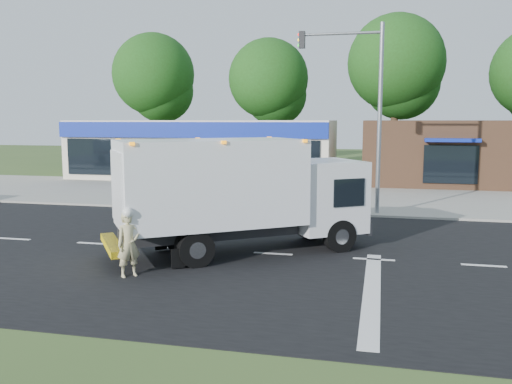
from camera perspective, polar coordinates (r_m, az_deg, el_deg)
ground at (r=16.56m, az=1.80°, el=-6.55°), size 120.00×120.00×0.00m
road_asphalt at (r=16.56m, az=1.80°, el=-6.53°), size 60.00×14.00×0.02m
sidewalk at (r=24.48m, az=5.57°, el=-1.79°), size 60.00×2.40×0.12m
parking_apron at (r=30.19m, az=7.02°, el=-0.12°), size 60.00×9.00×0.02m
lane_markings at (r=15.06m, az=5.88°, el=-7.97°), size 55.20×7.00×0.01m
ems_box_truck at (r=16.29m, az=-1.94°, el=0.43°), size 7.86×6.49×3.50m
emergency_worker at (r=14.42m, az=-13.25°, el=-5.23°), size 0.73×0.74×1.83m
retail_strip_mall at (r=37.74m, az=-5.70°, el=4.50°), size 18.00×6.20×4.00m
brown_storefront at (r=36.00m, az=19.28°, el=3.94°), size 10.00×6.70×4.00m
traffic_signal_pole at (r=23.38m, az=11.34°, el=9.61°), size 3.51×0.25×8.00m
background_trees at (r=44.22m, az=8.07°, el=11.88°), size 36.77×7.39×12.10m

